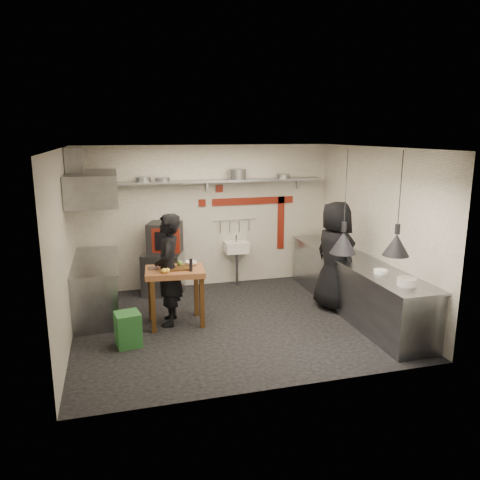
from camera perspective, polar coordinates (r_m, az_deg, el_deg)
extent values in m
plane|color=black|center=(7.74, -0.77, -10.02)|extent=(5.00, 5.00, 0.00)
plane|color=beige|center=(7.14, -0.84, 11.16)|extent=(5.00, 5.00, 0.00)
cube|color=silver|center=(9.32, -4.02, 2.88)|extent=(5.00, 0.04, 2.80)
cube|color=silver|center=(5.37, 4.80, -4.63)|extent=(5.00, 0.04, 2.80)
cube|color=silver|center=(7.13, -20.64, -1.03)|extent=(0.04, 4.20, 2.80)
cube|color=silver|center=(8.28, 16.20, 1.13)|extent=(0.04, 4.20, 2.80)
cube|color=maroon|center=(9.49, 1.63, 4.79)|extent=(1.70, 0.02, 0.14)
cube|color=maroon|center=(9.75, 4.99, 2.11)|extent=(0.14, 0.02, 1.10)
cube|color=maroon|center=(9.28, -2.52, 6.28)|extent=(0.14, 0.02, 0.14)
cube|color=maroon|center=(9.24, -4.63, 4.53)|extent=(0.14, 0.02, 0.14)
cube|color=slate|center=(9.05, -3.87, 7.18)|extent=(4.60, 0.34, 0.04)
cube|color=slate|center=(9.04, -16.01, 6.07)|extent=(0.04, 0.06, 0.24)
cube|color=slate|center=(9.21, -4.04, 6.65)|extent=(0.04, 0.06, 0.24)
cube|color=slate|center=(9.75, 7.05, 6.93)|extent=(0.04, 0.06, 0.24)
cylinder|color=slate|center=(8.89, -11.73, 7.26)|extent=(0.35, 0.35, 0.09)
cylinder|color=slate|center=(8.92, -9.42, 7.31)|extent=(0.32, 0.32, 0.07)
cylinder|color=slate|center=(9.17, -0.32, 8.03)|extent=(0.44, 0.44, 0.20)
cylinder|color=slate|center=(9.46, 5.29, 7.76)|extent=(0.31, 0.31, 0.08)
cube|color=slate|center=(9.10, -9.34, -4.00)|extent=(0.89, 0.85, 0.80)
cube|color=black|center=(8.94, -9.14, 0.28)|extent=(0.74, 0.71, 0.58)
cube|color=maroon|center=(8.67, -9.03, -0.10)|extent=(0.50, 0.20, 0.46)
cube|color=black|center=(8.64, -9.19, -0.15)|extent=(0.34, 0.13, 0.34)
cube|color=white|center=(9.40, -0.45, -0.87)|extent=(0.46, 0.34, 0.22)
cylinder|color=slate|center=(9.36, -0.46, 0.20)|extent=(0.03, 0.03, 0.14)
cylinder|color=slate|center=(9.48, -0.39, -3.51)|extent=(0.06, 0.06, 0.66)
cylinder|color=slate|center=(9.42, -0.68, 2.51)|extent=(0.90, 0.02, 0.02)
cube|color=slate|center=(8.35, 13.73, -5.39)|extent=(0.70, 3.80, 0.90)
cube|color=slate|center=(8.22, 13.90, -2.31)|extent=(0.76, 3.90, 0.03)
cylinder|color=white|center=(6.97, 19.66, -4.82)|extent=(0.35, 0.35, 0.11)
cylinder|color=white|center=(7.47, 16.78, -3.69)|extent=(0.26, 0.26, 0.05)
cube|color=slate|center=(8.37, -17.12, -5.55)|extent=(0.70, 1.90, 0.90)
cube|color=slate|center=(8.24, -17.33, -2.47)|extent=(0.76, 2.00, 0.03)
cube|color=slate|center=(8.01, -17.56, 6.10)|extent=(0.78, 1.60, 0.50)
cube|color=slate|center=(8.00, -19.56, 8.82)|extent=(0.28, 0.28, 0.50)
cube|color=#235E29|center=(7.06, -13.49, -10.53)|extent=(0.39, 0.39, 0.50)
cube|color=#442810|center=(7.46, -7.62, -3.43)|extent=(0.38, 0.28, 0.02)
cylinder|color=black|center=(7.29, -6.01, -3.06)|extent=(0.06, 0.06, 0.20)
sphere|color=yellow|center=(7.27, -9.27, -3.71)|extent=(0.10, 0.10, 0.08)
sphere|color=yellow|center=(7.28, -8.85, -3.68)|extent=(0.09, 0.09, 0.08)
sphere|color=#577E2F|center=(7.59, -7.31, -2.85)|extent=(0.12, 0.12, 0.10)
cube|color=slate|center=(7.52, -10.47, -3.39)|extent=(0.17, 0.12, 0.03)
imported|color=white|center=(7.65, -5.98, -2.83)|extent=(0.24, 0.24, 0.06)
imported|color=black|center=(7.51, -8.73, -3.61)|extent=(0.55, 0.73, 1.80)
imported|color=black|center=(8.23, 11.50, -1.91)|extent=(0.80, 1.04, 1.90)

